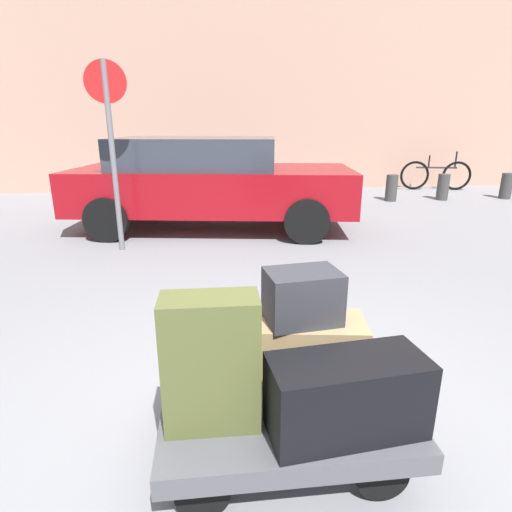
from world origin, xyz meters
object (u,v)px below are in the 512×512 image
object	(u,v)px
bicycle_leaning	(436,175)
no_parking_sign	(111,138)
suitcase_olive_front_right	(211,363)
duffel_bag_black_center	(347,395)
bollard_corner	(506,186)
duffel_bag_charcoal_topmost_pile	(302,296)
bollard_kerb_near	(333,189)
duffel_bag_tan_rear_right	(301,346)
bollard_kerb_mid	(391,188)
luggage_cart	(283,410)
parked_car	(209,181)
bollard_kerb_far	(443,187)

from	to	relation	value
bicycle_leaning	no_parking_sign	size ratio (longest dim) A/B	0.74
suitcase_olive_front_right	duffel_bag_black_center	world-z (taller)	suitcase_olive_front_right
bollard_corner	no_parking_sign	bearing A→B (deg)	-158.07
duffel_bag_charcoal_topmost_pile	bollard_kerb_near	xyz separation A→B (m)	(2.19, 6.78, -0.50)
bicycle_leaning	duffel_bag_tan_rear_right	bearing A→B (deg)	-122.80
duffel_bag_tan_rear_right	bollard_kerb_mid	xyz separation A→B (m)	(3.50, 6.78, -0.21)
luggage_cart	bicycle_leaning	bearing A→B (deg)	57.26
no_parking_sign	bollard_kerb_near	bearing A→B (deg)	39.45
luggage_cart	bollard_kerb_mid	world-z (taller)	bollard_kerb_mid
suitcase_olive_front_right	parked_car	bearing A→B (deg)	90.52
duffel_bag_charcoal_topmost_pile	bollard_corner	distance (m)	9.20
duffel_bag_charcoal_topmost_pile	no_parking_sign	world-z (taller)	no_parking_sign
suitcase_olive_front_right	duffel_bag_charcoal_topmost_pile	xyz separation A→B (m)	(0.47, 0.35, 0.14)
parked_car	duffel_bag_black_center	bearing A→B (deg)	-83.97
luggage_cart	duffel_bag_black_center	xyz separation A→B (m)	(0.23, -0.24, 0.24)
duffel_bag_charcoal_topmost_pile	luggage_cart	bearing A→B (deg)	-128.22
duffel_bag_black_center	bicycle_leaning	xyz separation A→B (m)	(5.19, 8.67, -0.14)
bollard_kerb_mid	duffel_bag_tan_rear_right	bearing A→B (deg)	-117.29
parked_car	no_parking_sign	bearing A→B (deg)	-137.18
bollard_kerb_mid	no_parking_sign	size ratio (longest dim) A/B	0.24
duffel_bag_tan_rear_right	duffel_bag_black_center	size ratio (longest dim) A/B	0.99
luggage_cart	no_parking_sign	bearing A→B (deg)	111.61
bollard_corner	bollard_kerb_far	bearing A→B (deg)	180.00
suitcase_olive_front_right	parked_car	distance (m)	5.09
bollard_kerb_near	no_parking_sign	distance (m)	5.11
duffel_bag_tan_rear_right	parked_car	bearing A→B (deg)	103.45
no_parking_sign	bollard_corner	bearing A→B (deg)	21.93
suitcase_olive_front_right	bollard_kerb_mid	world-z (taller)	suitcase_olive_front_right
bicycle_leaning	bollard_kerb_mid	bearing A→B (deg)	-141.42
duffel_bag_charcoal_topmost_pile	bollard_kerb_near	bearing A→B (deg)	64.49
duffel_bag_black_center	no_parking_sign	world-z (taller)	no_parking_sign
duffel_bag_tan_rear_right	duffel_bag_charcoal_topmost_pile	world-z (taller)	duffel_bag_charcoal_topmost_pile
duffel_bag_black_center	no_parking_sign	xyz separation A→B (m)	(-1.75, 4.08, 0.94)
parked_car	bollard_kerb_far	bearing A→B (deg)	21.72
luggage_cart	bollard_kerb_near	bearing A→B (deg)	71.67
bicycle_leaning	bollard_kerb_far	world-z (taller)	bicycle_leaning
bollard_kerb_far	suitcase_olive_front_right	bearing A→B (deg)	-125.88
duffel_bag_charcoal_topmost_pile	bollard_corner	xyz separation A→B (m)	(6.20, 6.78, -0.50)
duffel_bag_black_center	luggage_cart	bearing A→B (deg)	126.94
bollard_kerb_mid	bollard_corner	xyz separation A→B (m)	(2.70, 0.00, 0.00)
duffel_bag_tan_rear_right	duffel_bag_charcoal_topmost_pile	size ratio (longest dim) A/B	1.80
parked_car	bollard_kerb_near	xyz separation A→B (m)	(2.64, 2.05, -0.48)
duffel_bag_tan_rear_right	suitcase_olive_front_right	bearing A→B (deg)	-135.36
duffel_bag_tan_rear_right	duffel_bag_charcoal_topmost_pile	distance (m)	0.29
duffel_bag_black_center	duffel_bag_tan_rear_right	bearing A→B (deg)	96.08
duffel_bag_black_center	no_parking_sign	size ratio (longest dim) A/B	0.29
bollard_kerb_mid	duffel_bag_charcoal_topmost_pile	bearing A→B (deg)	-117.29
bollard_kerb_mid	parked_car	bearing A→B (deg)	-152.60
luggage_cart	suitcase_olive_front_right	size ratio (longest dim) A/B	1.92
bollard_kerb_far	luggage_cart	bearing A→B (deg)	-124.54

